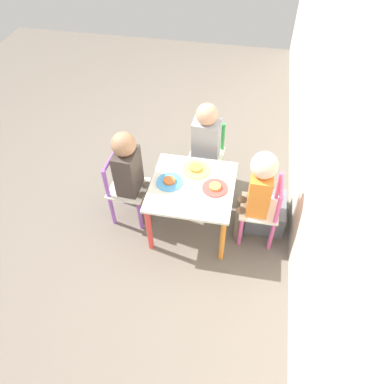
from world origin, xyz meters
TOP-DOWN VIEW (x-y plane):
  - ground_plane at (0.00, 0.00)m, footprint 6.00×6.00m
  - house_wall at (0.00, 0.74)m, footprint 6.00×0.06m
  - kids_table at (0.00, 0.00)m, footprint 0.56×0.56m
  - chair_green at (-0.49, 0.03)m, footprint 0.27×0.27m
  - chair_pink at (-0.00, 0.49)m, footprint 0.26×0.26m
  - chair_purple at (-0.02, -0.49)m, footprint 0.27×0.27m
  - child_left at (-0.43, 0.02)m, footprint 0.22×0.21m
  - child_back at (-0.00, 0.43)m, footprint 0.20×0.22m
  - child_front at (-0.02, -0.43)m, footprint 0.21×0.22m
  - plate_left at (-0.15, 0.00)m, footprint 0.20×0.20m
  - plate_back at (0.00, 0.15)m, footprint 0.17×0.17m
  - plate_front at (-0.00, -0.15)m, footprint 0.18×0.18m
  - storage_bin at (-0.15, 0.53)m, footprint 0.32×0.28m

SIDE VIEW (x-z plane):
  - ground_plane at x=0.00m, z-range 0.00..0.00m
  - storage_bin at x=-0.15m, z-range 0.00..0.19m
  - chair_green at x=-0.49m, z-range 0.00..0.53m
  - chair_pink at x=0.00m, z-range 0.00..0.53m
  - chair_purple at x=-0.02m, z-range 0.00..0.53m
  - kids_table at x=0.00m, z-range 0.15..0.57m
  - plate_left at x=-0.15m, z-range 0.42..0.45m
  - plate_front at x=0.00m, z-range 0.42..0.45m
  - plate_back at x=0.00m, z-range 0.42..0.45m
  - child_left at x=-0.43m, z-range 0.08..0.84m
  - child_front at x=-0.02m, z-range 0.08..0.86m
  - child_back at x=0.00m, z-range 0.09..0.85m
  - house_wall at x=0.00m, z-range 0.00..2.60m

